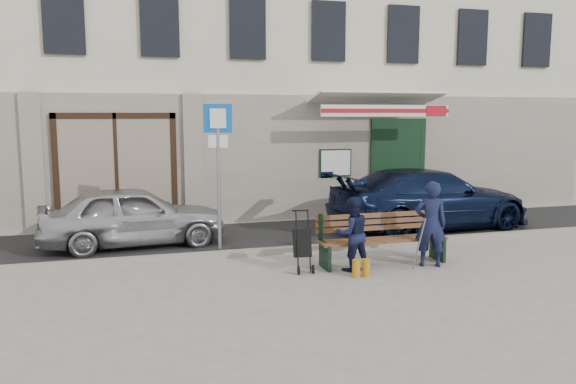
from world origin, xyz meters
name	(u,v)px	position (x,y,z in m)	size (l,w,h in m)	color
ground	(309,274)	(0.00, 0.00, 0.00)	(80.00, 80.00, 0.00)	#9E9991
asphalt_lane	(267,236)	(0.00, 3.10, 0.01)	(60.00, 3.20, 0.01)	#282828
curb	(286,250)	(0.00, 1.50, 0.06)	(60.00, 0.18, 0.12)	#9E9384
building	(224,39)	(0.01, 8.45, 4.97)	(20.00, 8.27, 10.00)	beige
car_silver	(133,216)	(-2.87, 2.95, 0.64)	(1.50, 3.74, 1.27)	#B6B7BB
car_navy	(429,199)	(3.94, 2.88, 0.72)	(2.01, 4.95, 1.44)	black
parking_sign	(218,154)	(-1.27, 1.69, 1.97)	(0.53, 0.13, 2.91)	gray
bench	(381,239)	(1.44, 0.24, 0.46)	(2.40, 1.17, 0.98)	brown
man	(431,224)	(2.23, -0.13, 0.77)	(0.56, 0.37, 1.55)	#141937
woman	(352,234)	(0.78, 0.01, 0.65)	(0.63, 0.49, 1.30)	#121633
stroller	(302,245)	(-0.07, 0.20, 0.47)	(0.34, 0.46, 1.06)	black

